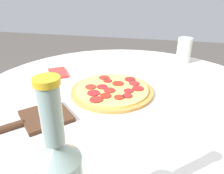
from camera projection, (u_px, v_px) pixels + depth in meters
name	position (u px, v px, depth m)	size (l,w,h in m)	color
table	(123.00, 134.00, 0.84)	(1.09, 1.09, 0.75)	silver
pizza	(112.00, 90.00, 0.77)	(0.29, 0.29, 0.02)	#B77F3D
pizza_paddle	(33.00, 120.00, 0.60)	(0.24, 0.24, 0.02)	#422819
drinking_glass	(184.00, 50.00, 1.03)	(0.07, 0.07, 0.12)	silver
napkin	(58.00, 73.00, 0.92)	(0.14, 0.12, 0.01)	red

